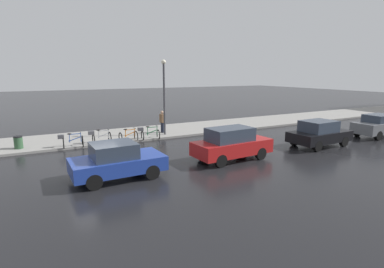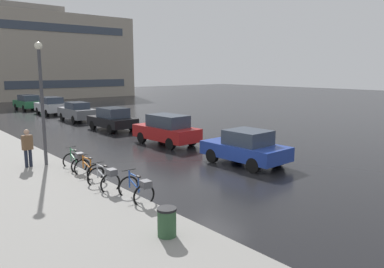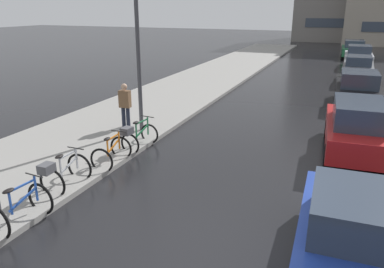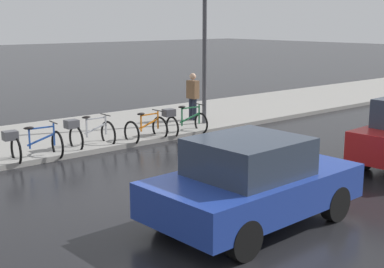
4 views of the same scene
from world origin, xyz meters
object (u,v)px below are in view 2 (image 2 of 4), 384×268
object	(u,v)px
bicycle_third	(89,170)
bicycle_farthest	(76,161)
bicycle_nearest	(138,189)
car_blue	(246,147)
streetlamp	(42,94)
car_grey	(77,112)
pedestrian	(28,147)
bicycle_second	(105,178)
trash_bin	(167,225)
car_black	(112,119)
car_red	(167,130)
car_green	(28,102)
car_silver	(51,106)

from	to	relation	value
bicycle_third	bicycle_farthest	world-z (taller)	bicycle_farthest
bicycle_nearest	car_blue	distance (m)	6.53
bicycle_farthest	streetlamp	distance (m)	3.18
car_blue	car_grey	bearing A→B (deg)	89.74
pedestrian	car_blue	bearing A→B (deg)	-34.04
bicycle_second	bicycle_third	distance (m)	1.81
bicycle_nearest	car_blue	world-z (taller)	car_blue
trash_bin	pedestrian	bearing A→B (deg)	93.18
car_grey	car_black	bearing A→B (deg)	-90.30
car_red	car_green	size ratio (longest dim) A/B	1.04
bicycle_farthest	car_blue	size ratio (longest dim) A/B	0.37
car_blue	car_red	xyz separation A→B (m)	(-0.02, 5.96, 0.08)
car_blue	streetlamp	bearing A→B (deg)	143.89
bicycle_third	trash_bin	xyz separation A→B (m)	(-0.84, -6.27, 0.04)
car_green	car_red	bearing A→B (deg)	-89.62
bicycle_nearest	car_green	distance (m)	32.30
car_red	bicycle_second	bearing A→B (deg)	-140.78
car_blue	bicycle_nearest	bearing A→B (deg)	-169.42
bicycle_farthest	trash_bin	world-z (taller)	bicycle_farthest
car_blue	car_red	distance (m)	5.96
car_black	car_grey	world-z (taller)	car_black
bicycle_third	car_red	distance (m)	7.39
bicycle_nearest	car_blue	bearing A→B (deg)	10.58
streetlamp	trash_bin	world-z (taller)	streetlamp
bicycle_second	car_black	distance (m)	13.69
car_green	trash_bin	world-z (taller)	car_green
bicycle_farthest	car_green	distance (m)	27.54
car_red	car_green	bearing A→B (deg)	90.38
bicycle_farthest	pedestrian	xyz separation A→B (m)	(-1.41, 1.60, 0.50)
trash_bin	bicycle_second	bearing A→B (deg)	82.05
bicycle_second	car_silver	world-z (taller)	car_silver
bicycle_farthest	pedestrian	bearing A→B (deg)	131.24
car_blue	car_black	distance (m)	12.47
bicycle_second	bicycle_farthest	bearing A→B (deg)	85.05
car_red	car_silver	size ratio (longest dim) A/B	1.10
bicycle_farthest	car_green	xyz separation A→B (m)	(6.21, 26.83, 0.32)
bicycle_third	car_black	size ratio (longest dim) A/B	0.28
bicycle_nearest	car_silver	distance (m)	26.71
bicycle_nearest	trash_bin	size ratio (longest dim) A/B	1.63
car_silver	pedestrian	bearing A→B (deg)	-112.27
bicycle_third	bicycle_farthest	bearing A→B (deg)	87.65
bicycle_nearest	bicycle_farthest	xyz separation A→B (m)	(0.02, 4.86, 0.00)
car_black	car_green	world-z (taller)	car_black
car_silver	streetlamp	size ratio (longest dim) A/B	0.72
bicycle_nearest	bicycle_second	bearing A→B (deg)	98.21
car_grey	pedestrian	distance (m)	15.52
trash_bin	car_grey	bearing A→B (deg)	71.92
bicycle_third	car_green	distance (m)	28.85
car_blue	trash_bin	distance (m)	8.29
bicycle_farthest	streetlamp	xyz separation A→B (m)	(-0.71, 1.51, 2.71)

